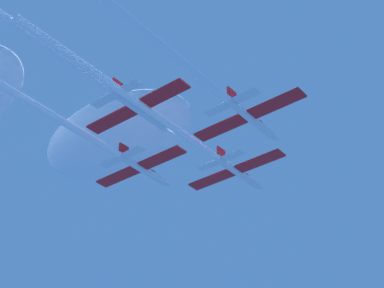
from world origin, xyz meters
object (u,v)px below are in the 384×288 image
object	(u,v)px
jet_lead	(182,133)
jet_slot	(76,66)
jet_right_wing	(181,61)
jet_left_wing	(72,127)

from	to	relation	value
jet_lead	jet_slot	bearing A→B (deg)	-93.39
jet_lead	jet_slot	world-z (taller)	jet_slot
jet_lead	jet_slot	xyz separation A→B (m)	(-1.29, -21.75, 0.27)
jet_lead	jet_right_wing	size ratio (longest dim) A/B	0.95
jet_lead	jet_right_wing	distance (m)	17.78
jet_left_wing	jet_slot	xyz separation A→B (m)	(11.35, -9.76, 0.16)
jet_right_wing	jet_slot	bearing A→B (deg)	-147.55
jet_lead	jet_right_wing	xyz separation A→B (m)	(11.19, -13.82, -0.24)
jet_left_wing	jet_right_wing	xyz separation A→B (m)	(23.84, -1.83, -0.34)
jet_right_wing	jet_left_wing	bearing A→B (deg)	175.62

